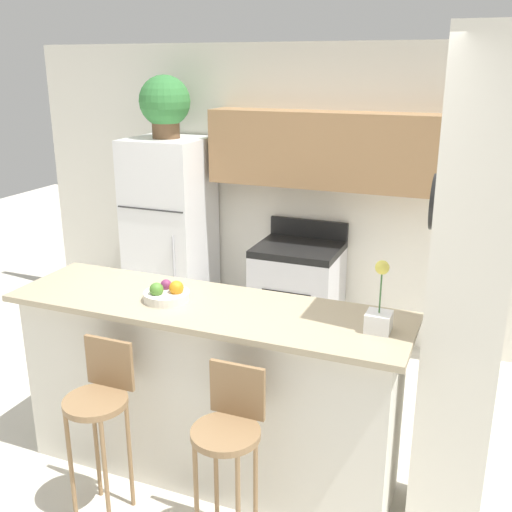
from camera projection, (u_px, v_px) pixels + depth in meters
The scene contains 12 objects.
ground_plane at pixel (210, 469), 3.68m from camera, with size 14.00×14.00×0.00m, color beige.
wall_back at pixel (331, 180), 5.07m from camera, with size 5.60×0.38×2.55m.
pillar_right at pixel (466, 303), 2.88m from camera, with size 0.38×0.32×2.55m.
counter_bar at pixel (208, 390), 3.51m from camera, with size 2.30×0.66×1.10m.
refrigerator at pixel (171, 235), 5.47m from camera, with size 0.67×0.68×1.76m.
stove_range at pixel (297, 295), 5.19m from camera, with size 0.70×0.62×1.07m.
bar_stool_left at pixel (100, 404), 3.16m from camera, with size 0.34×0.34×1.00m.
bar_stool_right at pixel (229, 436), 2.89m from camera, with size 0.34×0.34×1.00m.
potted_plant_on_fridge at pixel (165, 104), 5.11m from camera, with size 0.44×0.44×0.53m.
orchid_vase at pixel (379, 312), 2.97m from camera, with size 0.12×0.12×0.37m.
fruit_bowl at pixel (167, 294), 3.39m from camera, with size 0.26×0.26×0.12m.
trash_bin at pixel (217, 323), 5.28m from camera, with size 0.28×0.28×0.38m.
Camera 1 is at (1.42, -2.77, 2.38)m, focal length 42.00 mm.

